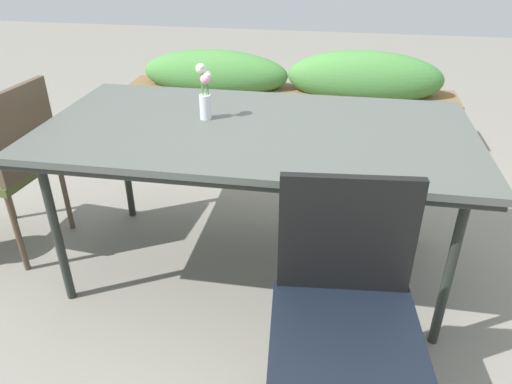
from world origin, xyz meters
The scene contains 6 objects.
ground_plane centered at (0.00, 0.00, 0.00)m, with size 12.00×12.00×0.00m, color gray.
dining_table centered at (-0.04, -0.02, 0.71)m, with size 1.84×0.96×0.75m.
chair_end_left centered at (-1.26, -0.02, 0.50)m, with size 0.46×0.46×0.87m.
chair_near_right centered at (0.37, -0.80, 0.51)m, with size 0.48×0.48×0.88m.
flower_vase centered at (-0.28, 0.04, 0.87)m, with size 0.07×0.05×0.25m.
planter_box centered at (-0.07, 1.69, 0.33)m, with size 2.53×0.40×0.70m.
Camera 1 is at (0.29, -1.92, 1.52)m, focal length 33.86 mm.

